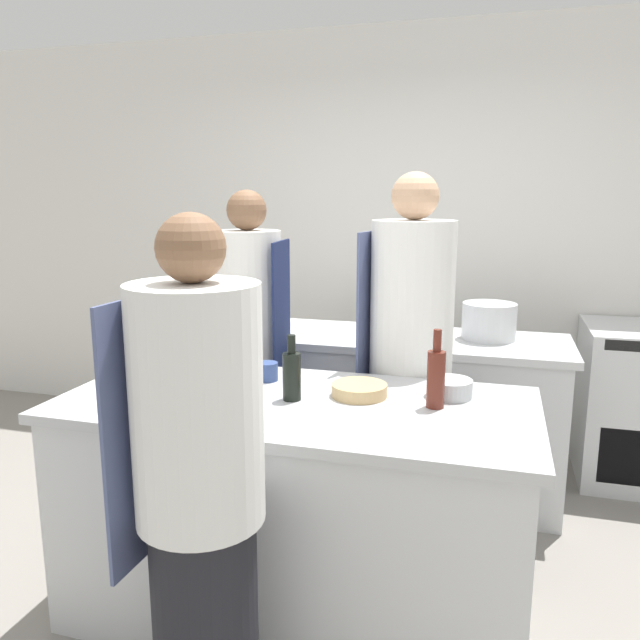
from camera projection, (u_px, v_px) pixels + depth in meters
ground_plane at (297, 607)px, 2.61m from camera, size 16.00×16.00×0.00m
wall_back at (390, 238)px, 4.34m from camera, size 8.00×0.06×2.80m
prep_counter at (296, 507)px, 2.52m from camera, size 1.84×0.86×0.91m
pass_counter at (408, 413)px, 3.59m from camera, size 1.75×0.66×0.91m
chef_at_prep_near at (200, 498)px, 1.83m from camera, size 0.39×0.38×1.65m
chef_at_stove at (251, 355)px, 3.28m from camera, size 0.36×0.35×1.72m
chef_at_pass_far at (409, 368)px, 2.92m from camera, size 0.42×0.40×1.80m
bottle_olive_oil at (292, 374)px, 2.41m from camera, size 0.07×0.07×0.26m
bottle_vinegar at (230, 362)px, 2.55m from camera, size 0.06×0.06×0.28m
bottle_wine at (436, 377)px, 2.32m from camera, size 0.07×0.07×0.30m
bowl_mixing_large at (450, 388)px, 2.46m from camera, size 0.18×0.18×0.07m
bowl_prep_small at (172, 366)px, 2.74m from camera, size 0.19×0.19×0.09m
bowl_ceramic_blue at (359, 390)px, 2.47m from camera, size 0.22×0.22×0.05m
cup at (268, 371)px, 2.68m from camera, size 0.09×0.09×0.08m
stockpot at (489, 321)px, 3.43m from camera, size 0.29×0.29×0.20m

